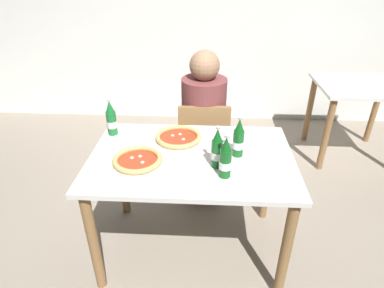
{
  "coord_description": "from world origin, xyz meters",
  "views": [
    {
      "loc": [
        0.09,
        -1.61,
        1.75
      ],
      "look_at": [
        0.0,
        0.05,
        0.8
      ],
      "focal_mm": 30.07,
      "sensor_mm": 36.0,
      "label": 1
    }
  ],
  "objects_px": {
    "chair_behind_table": "(203,144)",
    "beer_bottle_extra": "(238,140)",
    "beer_bottle_center": "(217,150)",
    "beer_bottle_right": "(111,120)",
    "dining_table_background": "(358,100)",
    "pizza_margherita_near": "(178,138)",
    "beer_bottle_left": "(225,159)",
    "dining_table_main": "(192,171)",
    "diner_seated": "(203,130)",
    "napkin_with_cutlery": "(265,142)",
    "pizza_marinara_far": "(138,161)"
  },
  "relations": [
    {
      "from": "diner_seated",
      "to": "napkin_with_cutlery",
      "type": "distance_m",
      "value": 0.64
    },
    {
      "from": "pizza_marinara_far",
      "to": "chair_behind_table",
      "type": "bearing_deg",
      "value": 63.24
    },
    {
      "from": "dining_table_background",
      "to": "pizza_marinara_far",
      "type": "bearing_deg",
      "value": -141.64
    },
    {
      "from": "dining_table_background",
      "to": "chair_behind_table",
      "type": "bearing_deg",
      "value": -153.55
    },
    {
      "from": "dining_table_background",
      "to": "beer_bottle_left",
      "type": "distance_m",
      "value": 2.05
    },
    {
      "from": "diner_seated",
      "to": "napkin_with_cutlery",
      "type": "relative_size",
      "value": 6.38
    },
    {
      "from": "pizza_marinara_far",
      "to": "beer_bottle_center",
      "type": "height_order",
      "value": "beer_bottle_center"
    },
    {
      "from": "dining_table_main",
      "to": "beer_bottle_left",
      "type": "height_order",
      "value": "beer_bottle_left"
    },
    {
      "from": "chair_behind_table",
      "to": "pizza_marinara_far",
      "type": "distance_m",
      "value": 0.85
    },
    {
      "from": "beer_bottle_left",
      "to": "beer_bottle_extra",
      "type": "height_order",
      "value": "same"
    },
    {
      "from": "pizza_margherita_near",
      "to": "beer_bottle_left",
      "type": "height_order",
      "value": "beer_bottle_left"
    },
    {
      "from": "diner_seated",
      "to": "beer_bottle_extra",
      "type": "relative_size",
      "value": 4.89
    },
    {
      "from": "dining_table_background",
      "to": "pizza_margherita_near",
      "type": "height_order",
      "value": "pizza_margherita_near"
    },
    {
      "from": "chair_behind_table",
      "to": "beer_bottle_right",
      "type": "bearing_deg",
      "value": 28.88
    },
    {
      "from": "chair_behind_table",
      "to": "beer_bottle_left",
      "type": "bearing_deg",
      "value": 96.48
    },
    {
      "from": "chair_behind_table",
      "to": "beer_bottle_center",
      "type": "xyz_separation_m",
      "value": [
        0.08,
        -0.71,
        0.37
      ]
    },
    {
      "from": "pizza_margherita_near",
      "to": "diner_seated",
      "type": "bearing_deg",
      "value": 72.71
    },
    {
      "from": "pizza_margherita_near",
      "to": "pizza_marinara_far",
      "type": "distance_m",
      "value": 0.35
    },
    {
      "from": "dining_table_background",
      "to": "pizza_margherita_near",
      "type": "xyz_separation_m",
      "value": [
        -1.61,
        -1.16,
        0.18
      ]
    },
    {
      "from": "dining_table_background",
      "to": "beer_bottle_extra",
      "type": "relative_size",
      "value": 3.24
    },
    {
      "from": "diner_seated",
      "to": "beer_bottle_left",
      "type": "xyz_separation_m",
      "value": [
        0.13,
        -0.86,
        0.27
      ]
    },
    {
      "from": "beer_bottle_right",
      "to": "beer_bottle_extra",
      "type": "bearing_deg",
      "value": -15.58
    },
    {
      "from": "beer_bottle_center",
      "to": "dining_table_main",
      "type": "bearing_deg",
      "value": 144.77
    },
    {
      "from": "dining_table_main",
      "to": "dining_table_background",
      "type": "bearing_deg",
      "value": 41.33
    },
    {
      "from": "diner_seated",
      "to": "pizza_marinara_far",
      "type": "xyz_separation_m",
      "value": [
        -0.36,
        -0.76,
        0.19
      ]
    },
    {
      "from": "beer_bottle_right",
      "to": "dining_table_background",
      "type": "bearing_deg",
      "value": 27.93
    },
    {
      "from": "beer_bottle_extra",
      "to": "dining_table_main",
      "type": "bearing_deg",
      "value": -175.44
    },
    {
      "from": "dining_table_background",
      "to": "beer_bottle_right",
      "type": "xyz_separation_m",
      "value": [
        -2.05,
        -1.09,
        0.26
      ]
    },
    {
      "from": "chair_behind_table",
      "to": "beer_bottle_center",
      "type": "bearing_deg",
      "value": 94.29
    },
    {
      "from": "napkin_with_cutlery",
      "to": "dining_table_main",
      "type": "bearing_deg",
      "value": -157.66
    },
    {
      "from": "beer_bottle_left",
      "to": "beer_bottle_center",
      "type": "relative_size",
      "value": 1.0
    },
    {
      "from": "chair_behind_table",
      "to": "beer_bottle_extra",
      "type": "height_order",
      "value": "beer_bottle_extra"
    },
    {
      "from": "diner_seated",
      "to": "beer_bottle_left",
      "type": "relative_size",
      "value": 4.89
    },
    {
      "from": "pizza_margherita_near",
      "to": "beer_bottle_extra",
      "type": "bearing_deg",
      "value": -22.93
    },
    {
      "from": "pizza_marinara_far",
      "to": "beer_bottle_extra",
      "type": "xyz_separation_m",
      "value": [
        0.57,
        0.13,
        0.08
      ]
    },
    {
      "from": "beer_bottle_extra",
      "to": "diner_seated",
      "type": "bearing_deg",
      "value": 108.45
    },
    {
      "from": "dining_table_background",
      "to": "beer_bottle_right",
      "type": "distance_m",
      "value": 2.34
    },
    {
      "from": "pizza_marinara_far",
      "to": "beer_bottle_extra",
      "type": "height_order",
      "value": "beer_bottle_extra"
    },
    {
      "from": "beer_bottle_left",
      "to": "beer_bottle_extra",
      "type": "bearing_deg",
      "value": 69.2
    },
    {
      "from": "dining_table_main",
      "to": "beer_bottle_left",
      "type": "bearing_deg",
      "value": -46.18
    },
    {
      "from": "dining_table_main",
      "to": "pizza_margherita_near",
      "type": "distance_m",
      "value": 0.24
    },
    {
      "from": "diner_seated",
      "to": "dining_table_main",
      "type": "bearing_deg",
      "value": -94.95
    },
    {
      "from": "chair_behind_table",
      "to": "beer_bottle_extra",
      "type": "distance_m",
      "value": 0.73
    },
    {
      "from": "pizza_marinara_far",
      "to": "beer_bottle_center",
      "type": "relative_size",
      "value": 1.24
    },
    {
      "from": "beer_bottle_center",
      "to": "beer_bottle_extra",
      "type": "xyz_separation_m",
      "value": [
        0.12,
        0.12,
        0.0
      ]
    },
    {
      "from": "beer_bottle_left",
      "to": "beer_bottle_right",
      "type": "relative_size",
      "value": 1.0
    },
    {
      "from": "beer_bottle_extra",
      "to": "pizza_marinara_far",
      "type": "bearing_deg",
      "value": -167.59
    },
    {
      "from": "dining_table_main",
      "to": "chair_behind_table",
      "type": "height_order",
      "value": "chair_behind_table"
    },
    {
      "from": "beer_bottle_left",
      "to": "beer_bottle_center",
      "type": "bearing_deg",
      "value": 114.54
    },
    {
      "from": "beer_bottle_right",
      "to": "napkin_with_cutlery",
      "type": "xyz_separation_m",
      "value": [
        0.99,
        -0.06,
        -0.1
      ]
    }
  ]
}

